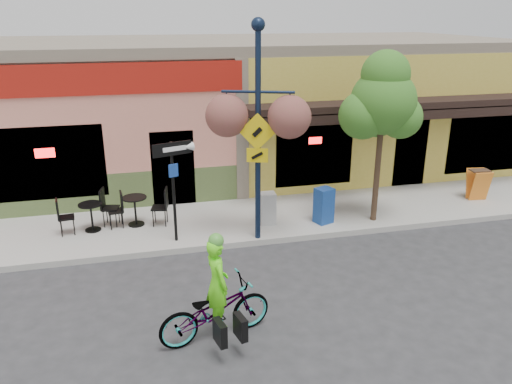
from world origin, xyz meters
TOP-DOWN VIEW (x-y plane):
  - ground at (0.00, 0.00)m, footprint 90.00×90.00m
  - sidewalk at (0.00, 2.00)m, footprint 24.00×3.00m
  - curb at (0.00, 0.55)m, footprint 24.00×0.12m
  - building at (0.00, 7.50)m, footprint 18.20×8.20m
  - bicycle at (-2.83, -2.85)m, footprint 2.14×1.14m
  - cyclist_rider at (-2.78, -2.85)m, footprint 0.51×0.66m
  - lamp_post at (-1.21, 0.65)m, footprint 1.77×1.17m
  - one_way_sign at (-3.18, 0.96)m, footprint 0.96×0.49m
  - cafe_set_left at (-5.19, 2.04)m, footprint 1.66×0.97m
  - cafe_set_right at (-4.11, 2.15)m, footprint 1.81×1.17m
  - newspaper_box_blue at (0.69, 1.17)m, footprint 0.53×0.50m
  - newspaper_box_grey at (-0.76, 1.44)m, footprint 0.41×0.37m
  - street_tree at (2.06, 1.03)m, footprint 1.93×1.93m
  - sandwich_board at (5.70, 1.58)m, footprint 0.58×0.45m

SIDE VIEW (x-z plane):
  - ground at x=0.00m, z-range 0.00..0.00m
  - sidewalk at x=0.00m, z-range 0.00..0.15m
  - curb at x=0.00m, z-range 0.00..0.15m
  - bicycle at x=-2.83m, z-range 0.00..1.07m
  - newspaper_box_grey at x=-0.76m, z-range 0.15..0.99m
  - sandwich_board at x=5.70m, z-range 0.15..1.06m
  - cafe_set_left at x=-5.19m, z-range 0.15..1.09m
  - newspaper_box_blue at x=0.69m, z-range 0.15..1.10m
  - cafe_set_right at x=-4.11m, z-range 0.15..1.16m
  - cyclist_rider at x=-2.78m, z-range 0.00..1.62m
  - one_way_sign at x=-3.18m, z-range 0.15..2.61m
  - building at x=0.00m, z-range 0.00..4.50m
  - street_tree at x=2.06m, z-range 0.15..4.60m
  - lamp_post at x=-1.21m, z-range 0.15..5.29m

